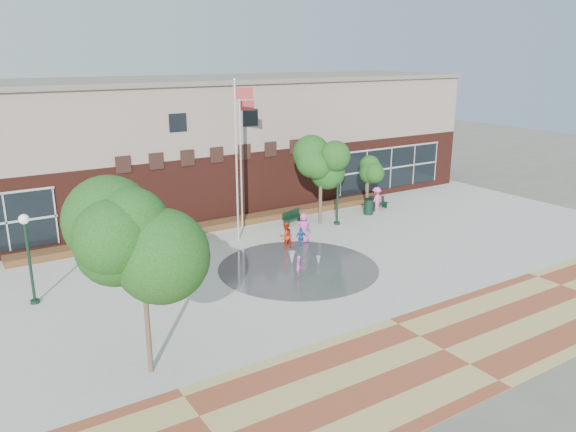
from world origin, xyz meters
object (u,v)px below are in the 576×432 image
flagpole_right (241,154)px  bench_left (129,258)px  tree_big_left (142,245)px  child_splash (298,266)px  trash_can (369,206)px  flagpole_left (237,153)px

flagpole_right → bench_left: size_ratio=4.34×
flagpole_right → bench_left: 9.72m
flagpole_right → tree_big_left: (-10.90, -13.47, -0.03)m
child_splash → trash_can: bearing=173.9°
flagpole_right → child_splash: 9.96m
flagpole_left → tree_big_left: 14.59m
trash_can → child_splash: 12.32m
tree_big_left → trash_can: bearing=29.9°
flagpole_left → tree_big_left: flagpole_left is taller
flagpole_right → bench_left: flagpole_right is taller
tree_big_left → child_splash: size_ratio=6.18×
trash_can → tree_big_left: size_ratio=0.17×
bench_left → tree_big_left: size_ratio=0.30×
flagpole_right → trash_can: (8.73, -2.17, -4.19)m
flagpole_left → child_splash: (-0.11, -6.55, -4.76)m
child_splash → flagpole_left: bearing=-130.0°
bench_left → child_splash: child_splash is taller
flagpole_right → bench_left: (-8.27, -2.51, -4.45)m
trash_can → tree_big_left: bearing=-150.1°
trash_can → tree_big_left: tree_big_left is taller
trash_can → bench_left: bearing=-178.9°
tree_big_left → flagpole_right: bearing=51.0°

